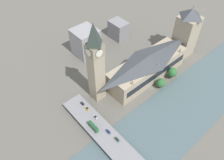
# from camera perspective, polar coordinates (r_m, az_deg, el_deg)

# --- Properties ---
(ground_plane) EXTENTS (600.00, 600.00, 0.00)m
(ground_plane) POSITION_cam_1_polar(r_m,az_deg,el_deg) (204.23, 10.45, -2.30)
(ground_plane) COLOR #605E56
(river_water) EXTENTS (51.89, 360.00, 0.30)m
(river_water) POSITION_cam_1_polar(r_m,az_deg,el_deg) (194.50, 17.50, -7.53)
(river_water) COLOR #4C6066
(river_water) RESTS_ON ground_plane
(parliament_hall) EXTENTS (24.94, 83.08, 25.76)m
(parliament_hall) POSITION_cam_1_polar(r_m,az_deg,el_deg) (206.10, 9.24, 3.55)
(parliament_hall) COLOR tan
(parliament_hall) RESTS_ON ground_plane
(clock_tower) EXTENTS (11.55, 11.55, 74.03)m
(clock_tower) POSITION_cam_1_polar(r_m,az_deg,el_deg) (167.73, -4.34, 4.52)
(clock_tower) COLOR tan
(clock_tower) RESTS_ON ground_plane
(victoria_tower) EXTENTS (18.73, 18.73, 55.39)m
(victoria_tower) POSITION_cam_1_polar(r_m,az_deg,el_deg) (235.91, 18.78, 11.67)
(victoria_tower) COLOR tan
(victoria_tower) RESTS_ON ground_plane
(road_bridge) EXTENTS (135.79, 16.98, 4.31)m
(road_bridge) POSITION_cam_1_polar(r_m,az_deg,el_deg) (161.72, 3.55, -19.40)
(road_bridge) COLOR slate
(road_bridge) RESTS_ON ground_plane
(double_decker_bus_mid) EXTENTS (10.20, 2.50, 4.91)m
(double_decker_bus_mid) POSITION_cam_1_polar(r_m,az_deg,el_deg) (169.31, -4.93, -12.03)
(double_decker_bus_mid) COLOR #235B33
(double_decker_bus_mid) RESTS_ON road_bridge
(car_northbound_lead) EXTENTS (4.31, 1.79, 1.46)m
(car_northbound_lead) POSITION_cam_1_polar(r_m,az_deg,el_deg) (181.75, -6.54, -7.42)
(car_northbound_lead) COLOR gold
(car_northbound_lead) RESTS_ON road_bridge
(car_northbound_mid) EXTENTS (3.88, 1.89, 1.38)m
(car_northbound_mid) POSITION_cam_1_polar(r_m,az_deg,el_deg) (185.48, -7.78, -6.09)
(car_northbound_mid) COLOR black
(car_northbound_mid) RESTS_ON road_bridge
(car_northbound_tail) EXTENTS (4.11, 1.89, 1.36)m
(car_northbound_tail) POSITION_cam_1_polar(r_m,az_deg,el_deg) (176.40, -4.42, -9.59)
(car_northbound_tail) COLOR silver
(car_northbound_tail) RESTS_ON road_bridge
(car_southbound_lead) EXTENTS (4.51, 1.75, 1.34)m
(car_southbound_lead) POSITION_cam_1_polar(r_m,az_deg,el_deg) (168.85, -1.02, -13.34)
(car_southbound_lead) COLOR navy
(car_southbound_lead) RESTS_ON road_bridge
(car_southbound_mid) EXTENTS (4.62, 1.75, 1.46)m
(car_southbound_mid) POSITION_cam_1_polar(r_m,az_deg,el_deg) (165.66, 1.30, -15.24)
(car_southbound_mid) COLOR #2D5638
(car_southbound_mid) RESTS_ON road_bridge
(city_block_west) EXTENTS (20.58, 15.54, 20.47)m
(city_block_west) POSITION_cam_1_polar(r_m,az_deg,el_deg) (256.35, 1.68, 13.00)
(city_block_west) COLOR gray
(city_block_west) RESTS_ON ground_plane
(city_block_center) EXTENTS (23.67, 23.53, 29.28)m
(city_block_center) POSITION_cam_1_polar(r_m,az_deg,el_deg) (230.85, -6.90, 9.77)
(city_block_center) COLOR #939399
(city_block_center) RESTS_ON ground_plane
(tree_embankment_near) EXTENTS (8.43, 8.43, 9.90)m
(tree_embankment_near) POSITION_cam_1_polar(r_m,az_deg,el_deg) (203.09, 12.61, -0.74)
(tree_embankment_near) COLOR brown
(tree_embankment_near) RESTS_ON ground_plane
(tree_embankment_mid) EXTENTS (9.11, 9.11, 11.66)m
(tree_embankment_mid) POSITION_cam_1_polar(r_m,az_deg,el_deg) (213.56, 15.46, 1.96)
(tree_embankment_mid) COLOR brown
(tree_embankment_mid) RESTS_ON ground_plane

